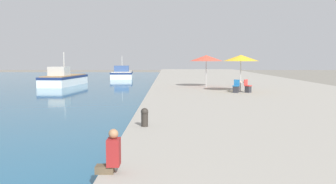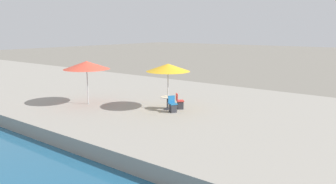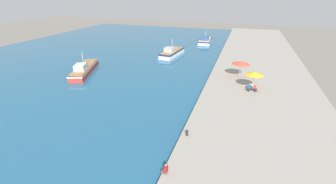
{
  "view_description": "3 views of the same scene",
  "coord_description": "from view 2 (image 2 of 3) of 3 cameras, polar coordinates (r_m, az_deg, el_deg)",
  "views": [
    {
      "loc": [
        1.43,
        -2.81,
        3.1
      ],
      "look_at": [
        1.5,
        14.8,
        1.53
      ],
      "focal_mm": 40.0,
      "sensor_mm": 36.0,
      "label": 1
    },
    {
      "loc": [
        -8.07,
        12.6,
        5.28
      ],
      "look_at": [
        6.62,
        23.88,
        1.73
      ],
      "focal_mm": 35.0,
      "sensor_mm": 36.0,
      "label": 2
    },
    {
      "loc": [
        4.68,
        -7.62,
        13.62
      ],
      "look_at": [
        -4.0,
        18.0,
        1.33
      ],
      "focal_mm": 24.0,
      "sensor_mm": 36.0,
      "label": 3
    }
  ],
  "objects": [
    {
      "name": "quay_promenade",
      "position": [
        29.63,
        -18.82,
        0.71
      ],
      "size": [
        16.0,
        90.0,
        0.73
      ],
      "color": "gray",
      "rests_on": "ground_plane"
    },
    {
      "name": "cafe_umbrella_pink",
      "position": [
        18.64,
        0.0,
        4.28
      ],
      "size": [
        2.51,
        2.51,
        2.64
      ],
      "color": "#B7B7B7",
      "rests_on": "quay_promenade"
    },
    {
      "name": "cafe_chair_left",
      "position": [
        19.01,
        2.06,
        -2.0
      ],
      "size": [
        0.59,
        0.59,
        0.91
      ],
      "rotation": [
        0.0,
        0.0,
        3.93
      ],
      "color": "#2D2D33",
      "rests_on": "quay_promenade"
    },
    {
      "name": "cafe_umbrella_white",
      "position": [
        20.54,
        -14.0,
        4.56
      ],
      "size": [
        2.8,
        2.8,
        2.66
      ],
      "color": "#B7B7B7",
      "rests_on": "quay_promenade"
    },
    {
      "name": "cafe_chair_right",
      "position": [
        18.26,
        0.83,
        -2.53
      ],
      "size": [
        0.56,
        0.57,
        0.91
      ],
      "rotation": [
        0.0,
        0.0,
        2.65
      ],
      "color": "#2D2D33",
      "rests_on": "quay_promenade"
    },
    {
      "name": "cafe_table",
      "position": [
        18.85,
        -0.11,
        -1.45
      ],
      "size": [
        0.8,
        0.8,
        0.74
      ],
      "color": "#333338",
      "rests_on": "quay_promenade"
    }
  ]
}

